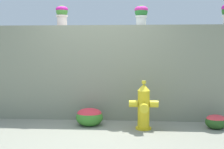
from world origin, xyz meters
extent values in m
plane|color=gray|center=(0.00, 0.00, 0.00)|extent=(24.00, 24.00, 0.00)
cube|color=gray|center=(0.00, 1.09, 0.91)|extent=(5.51, 0.35, 1.83)
cylinder|color=beige|center=(-0.76, 1.13, 1.93)|extent=(0.19, 0.19, 0.21)
cylinder|color=beige|center=(-0.76, 1.13, 2.03)|extent=(0.23, 0.23, 0.03)
sphere|color=#3E7C2F|center=(-0.76, 1.13, 2.12)|extent=(0.23, 0.23, 0.23)
ellipsoid|color=#B31C81|center=(-0.76, 1.13, 2.16)|extent=(0.24, 0.24, 0.13)
cylinder|color=silver|center=(0.80, 1.08, 1.92)|extent=(0.19, 0.19, 0.18)
cylinder|color=silver|center=(0.80, 1.08, 2.00)|extent=(0.23, 0.23, 0.03)
sphere|color=#24692B|center=(0.80, 1.08, 2.09)|extent=(0.25, 0.25, 0.25)
ellipsoid|color=#B4277E|center=(0.80, 1.08, 2.13)|extent=(0.26, 0.26, 0.14)
cylinder|color=gold|center=(0.83, 0.35, 0.01)|extent=(0.28, 0.28, 0.03)
cylinder|color=gold|center=(0.83, 0.35, 0.33)|extent=(0.20, 0.20, 0.67)
cone|color=yellow|center=(0.83, 0.35, 0.73)|extent=(0.21, 0.21, 0.12)
cylinder|color=yellow|center=(0.83, 0.35, 0.81)|extent=(0.07, 0.07, 0.05)
cylinder|color=yellow|center=(0.65, 0.35, 0.44)|extent=(0.15, 0.12, 0.12)
cylinder|color=yellow|center=(1.01, 0.35, 0.44)|extent=(0.15, 0.12, 0.12)
cylinder|color=yellow|center=(0.83, 0.16, 0.40)|extent=(0.15, 0.16, 0.15)
ellipsoid|color=#295320|center=(2.09, 0.47, 0.11)|extent=(0.36, 0.33, 0.25)
ellipsoid|color=#DD3C44|center=(2.09, 0.47, 0.17)|extent=(0.33, 0.29, 0.14)
ellipsoid|color=#3A7E2B|center=(-0.13, 0.53, 0.15)|extent=(0.49, 0.44, 0.33)
ellipsoid|color=#DB3240|center=(-0.13, 0.53, 0.22)|extent=(0.44, 0.39, 0.18)
camera|label=1|loc=(0.63, -4.62, 1.38)|focal=46.89mm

